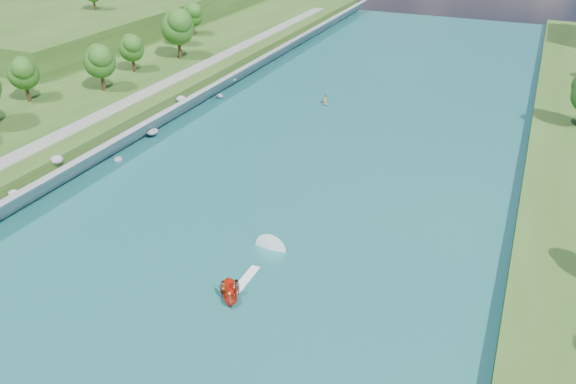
% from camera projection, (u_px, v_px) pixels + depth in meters
% --- Properties ---
extents(ground, '(260.00, 260.00, 0.00)m').
position_uv_depth(ground, '(188.00, 294.00, 53.08)').
color(ground, '#2D5119').
rests_on(ground, ground).
extents(river_water, '(55.00, 240.00, 0.10)m').
position_uv_depth(river_water, '(276.00, 199.00, 69.14)').
color(river_water, '#18565D').
rests_on(river_water, ground).
extents(ridge_west, '(60.00, 120.00, 9.00)m').
position_uv_depth(ridge_west, '(120.00, 7.00, 156.43)').
color(ridge_west, '#2D5119').
rests_on(ridge_west, ground).
extents(riprap_bank, '(4.12, 236.00, 4.27)m').
position_uv_depth(riprap_bank, '(104.00, 152.00, 77.14)').
color(riprap_bank, slate).
rests_on(riprap_bank, ground).
extents(riverside_path, '(3.00, 200.00, 0.10)m').
position_uv_depth(riverside_path, '(66.00, 132.00, 78.93)').
color(riverside_path, gray).
rests_on(riverside_path, berm_west).
extents(motorboat, '(3.60, 18.66, 2.18)m').
position_uv_depth(motorboat, '(240.00, 281.00, 53.63)').
color(motorboat, red).
rests_on(motorboat, river_water).
extents(raft, '(2.99, 3.15, 1.70)m').
position_uv_depth(raft, '(325.00, 102.00, 99.00)').
color(raft, '#9CA0A4').
rests_on(raft, river_water).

